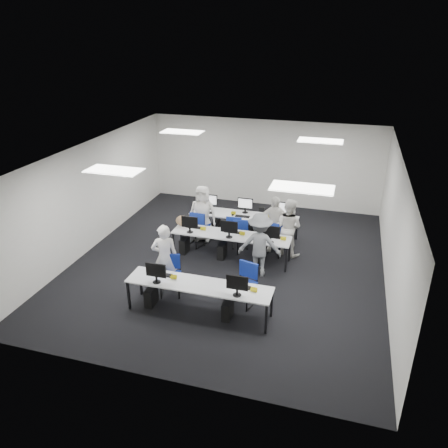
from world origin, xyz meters
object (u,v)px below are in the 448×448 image
(desk_front, at_px, (199,286))
(student_3, at_px, (274,224))
(chair_1, at_px, (244,292))
(student_0, at_px, (165,258))
(chair_6, at_px, (240,237))
(chair_3, at_px, (232,241))
(chair_7, at_px, (273,241))
(student_1, at_px, (288,227))
(student_2, at_px, (203,213))
(photographer, at_px, (260,245))
(chair_2, at_px, (196,237))
(chair_5, at_px, (201,232))
(chair_0, at_px, (171,282))
(desk_mid, at_px, (231,236))
(chair_4, at_px, (275,246))

(desk_front, distance_m, student_3, 3.59)
(chair_1, height_order, student_0, student_0)
(chair_1, relative_size, chair_6, 1.09)
(chair_3, xyz_separation_m, chair_7, (1.09, 0.33, -0.01))
(chair_3, bearing_deg, student_1, 6.77)
(student_2, bearing_deg, chair_3, -25.88)
(chair_6, distance_m, photographer, 1.73)
(chair_3, bearing_deg, student_2, 153.24)
(chair_2, bearing_deg, student_0, -68.53)
(chair_5, xyz_separation_m, student_0, (0.04, -2.64, 0.53))
(chair_7, height_order, student_1, student_1)
(chair_2, distance_m, student_3, 2.29)
(chair_5, bearing_deg, chair_0, -81.18)
(student_0, distance_m, student_1, 3.63)
(photographer, bearing_deg, chair_6, -64.96)
(desk_mid, xyz_separation_m, chair_6, (0.06, 0.80, -0.40))
(desk_mid, height_order, chair_3, chair_3)
(student_1, distance_m, student_2, 2.54)
(chair_5, bearing_deg, desk_mid, -29.88)
(chair_7, bearing_deg, photographer, -90.21)
(student_2, height_order, student_3, student_2)
(chair_3, bearing_deg, chair_4, 2.30)
(student_0, bearing_deg, desk_mid, -140.63)
(desk_front, relative_size, chair_7, 3.49)
(chair_4, xyz_separation_m, student_1, (0.33, 0.15, 0.55))
(desk_front, xyz_separation_m, desk_mid, (0.00, 2.60, 0.00))
(student_3, bearing_deg, chair_1, -101.35)
(student_1, xyz_separation_m, student_3, (-0.42, 0.10, -0.00))
(desk_front, relative_size, chair_0, 3.42)
(chair_4, bearing_deg, chair_3, -169.80)
(student_1, bearing_deg, chair_5, 21.57)
(chair_5, bearing_deg, student_0, -85.07)
(chair_1, xyz_separation_m, chair_4, (0.24, 2.56, -0.05))
(chair_4, bearing_deg, chair_0, -122.22)
(student_3, bearing_deg, chair_3, -169.97)
(chair_2, height_order, student_0, student_0)
(chair_3, bearing_deg, desk_front, -91.26)
(student_0, relative_size, photographer, 1.00)
(chair_2, bearing_deg, chair_6, 32.46)
(chair_0, bearing_deg, student_1, 34.01)
(chair_0, xyz_separation_m, student_2, (-0.21, 2.97, 0.54))
(chair_5, relative_size, student_2, 0.59)
(desk_front, xyz_separation_m, chair_5, (-1.14, 3.36, -0.37))
(desk_front, bearing_deg, chair_7, 73.68)
(student_2, relative_size, student_3, 1.04)
(chair_3, bearing_deg, chair_1, -71.89)
(chair_5, xyz_separation_m, student_3, (2.14, 0.08, 0.49))
(student_1, height_order, student_3, student_1)
(chair_4, xyz_separation_m, chair_5, (-2.23, 0.17, 0.05))
(chair_4, relative_size, student_3, 0.51)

